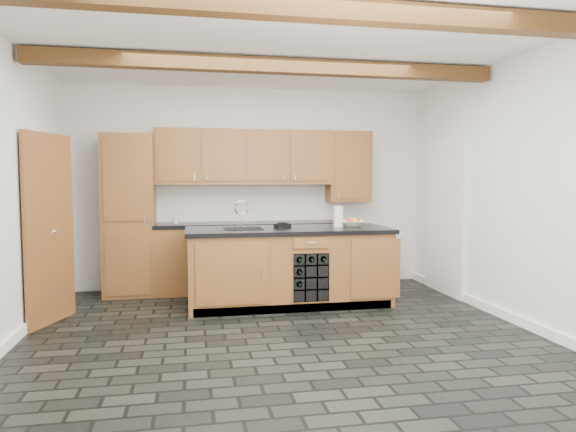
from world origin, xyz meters
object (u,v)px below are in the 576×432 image
Objects in this scene: fruit_bowl at (353,224)px; paper_towel at (338,217)px; kitchen_scale at (282,225)px; island at (289,266)px.

fruit_bowl is 1.14× the size of paper_towel.
paper_towel reaches higher than kitchen_scale.
kitchen_scale is 0.86× the size of paper_towel.
paper_towel is at bearing 5.71° from island.
fruit_bowl is (0.89, -0.06, 0.01)m from kitchen_scale.
kitchen_scale reaches higher than island.
island is at bearing -174.09° from fruit_bowl.
island is 0.87m from paper_towel.
fruit_bowl reaches higher than kitchen_scale.
fruit_bowl reaches higher than island.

